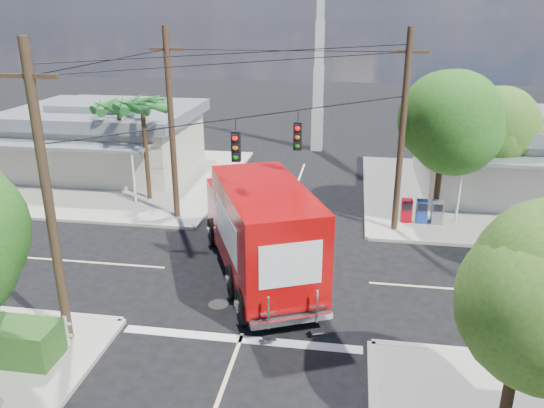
# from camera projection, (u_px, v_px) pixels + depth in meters

# --- Properties ---
(ground) EXTENTS (120.00, 120.00, 0.00)m
(ground) POSITION_uv_depth(u_px,v_px,m) (264.00, 275.00, 20.42)
(ground) COLOR black
(ground) RESTS_ON ground
(sidewalk_ne) EXTENTS (14.12, 14.12, 0.14)m
(sidewalk_ne) POSITION_uv_depth(u_px,v_px,m) (494.00, 196.00, 28.91)
(sidewalk_ne) COLOR #A09B90
(sidewalk_ne) RESTS_ON ground
(sidewalk_nw) EXTENTS (14.12, 14.12, 0.14)m
(sidewalk_nw) POSITION_uv_depth(u_px,v_px,m) (117.00, 178.00, 32.07)
(sidewalk_nw) COLOR #A09B90
(sidewalk_nw) RESTS_ON ground
(road_markings) EXTENTS (32.00, 32.00, 0.01)m
(road_markings) POSITION_uv_depth(u_px,v_px,m) (257.00, 294.00, 19.05)
(road_markings) COLOR beige
(road_markings) RESTS_ON ground
(building_ne) EXTENTS (11.80, 10.20, 4.50)m
(building_ne) POSITION_uv_depth(u_px,v_px,m) (526.00, 152.00, 28.91)
(building_ne) COLOR beige
(building_ne) RESTS_ON sidewalk_ne
(building_nw) EXTENTS (10.80, 10.20, 4.30)m
(building_nw) POSITION_uv_depth(u_px,v_px,m) (108.00, 137.00, 32.97)
(building_nw) COLOR beige
(building_nw) RESTS_ON sidewalk_nw
(radio_tower) EXTENTS (0.80, 0.80, 17.00)m
(radio_tower) POSITION_uv_depth(u_px,v_px,m) (319.00, 71.00, 36.98)
(radio_tower) COLOR silver
(radio_tower) RESTS_ON ground
(tree_ne_front) EXTENTS (4.21, 4.14, 6.66)m
(tree_ne_front) POSITION_uv_depth(u_px,v_px,m) (445.00, 124.00, 24.01)
(tree_ne_front) COLOR #422D1C
(tree_ne_front) RESTS_ON sidewalk_ne
(tree_ne_back) EXTENTS (3.77, 3.66, 5.82)m
(tree_ne_back) POSITION_uv_depth(u_px,v_px,m) (492.00, 128.00, 25.87)
(tree_ne_back) COLOR #422D1C
(tree_ne_back) RESTS_ON sidewalk_ne
(tree_se) EXTENTS (3.67, 3.54, 5.62)m
(tree_se) POSITION_uv_depth(u_px,v_px,m) (529.00, 287.00, 11.29)
(tree_se) COLOR #422D1C
(tree_se) RESTS_ON sidewalk_se
(palm_nw_front) EXTENTS (3.01, 3.08, 5.59)m
(palm_nw_front) POSITION_uv_depth(u_px,v_px,m) (142.00, 107.00, 26.74)
(palm_nw_front) COLOR #422D1C
(palm_nw_front) RESTS_ON sidewalk_nw
(palm_nw_back) EXTENTS (3.01, 3.08, 5.19)m
(palm_nw_back) POSITION_uv_depth(u_px,v_px,m) (118.00, 108.00, 28.55)
(palm_nw_back) COLOR #422D1C
(palm_nw_back) RESTS_ON sidewalk_nw
(utility_poles) EXTENTS (12.00, 10.68, 9.00)m
(utility_poles) POSITION_uv_depth(u_px,v_px,m) (230.00, 145.00, 20.54)
(utility_poles) COLOR #473321
(utility_poles) RESTS_ON ground
(vending_boxes) EXTENTS (1.90, 0.50, 1.10)m
(vending_boxes) POSITION_uv_depth(u_px,v_px,m) (422.00, 211.00, 24.99)
(vending_boxes) COLOR #A40715
(vending_boxes) RESTS_ON sidewalk_ne
(delivery_truck) EXTENTS (5.93, 9.17, 3.85)m
(delivery_truck) POSITION_uv_depth(u_px,v_px,m) (260.00, 229.00, 19.67)
(delivery_truck) COLOR black
(delivery_truck) RESTS_ON ground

